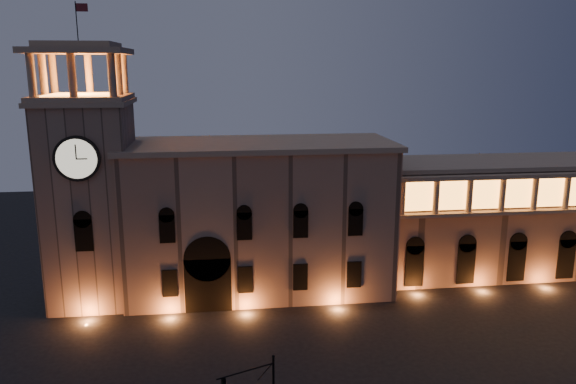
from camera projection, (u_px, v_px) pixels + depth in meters
The scene contains 3 objects.
government_building at pixel (258, 217), 65.28m from camera, with size 30.80×12.80×17.60m.
clock_tower at pixel (90, 192), 61.24m from camera, with size 9.80×9.80×32.40m.
colonnade_wing at pixel (523, 215), 71.74m from camera, with size 40.60×11.50×14.50m.
Camera 1 is at (-6.65, -40.97, 26.21)m, focal length 35.00 mm.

